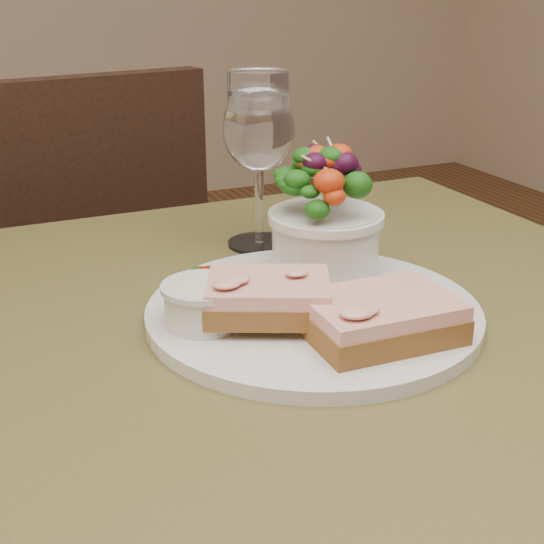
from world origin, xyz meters
name	(u,v)px	position (x,y,z in m)	size (l,w,h in m)	color
cafe_table	(292,441)	(0.00, 0.00, 0.65)	(0.80, 0.80, 0.75)	#473E1E
chair_far	(63,408)	(-0.11, 0.73, 0.29)	(0.48, 0.48, 0.90)	black
dinner_plate	(313,312)	(0.03, 0.03, 0.76)	(0.29, 0.29, 0.01)	silver
sandwich_front	(380,317)	(0.05, -0.05, 0.78)	(0.12, 0.09, 0.03)	#4A2B13
sandwich_back	(268,297)	(-0.02, 0.01, 0.78)	(0.12, 0.11, 0.03)	#4A2B13
ramekin	(203,302)	(-0.07, 0.03, 0.78)	(0.06, 0.06, 0.04)	beige
salad_bowl	(326,214)	(0.08, 0.09, 0.82)	(0.10, 0.10, 0.13)	silver
garnish	(213,278)	(-0.03, 0.11, 0.77)	(0.05, 0.04, 0.02)	#0E390A
wine_glass	(259,134)	(0.07, 0.22, 0.87)	(0.08, 0.08, 0.18)	white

